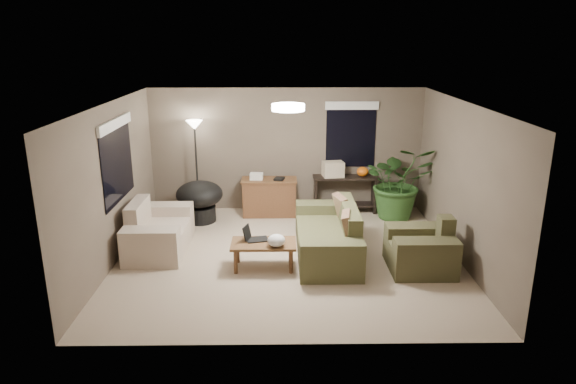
{
  "coord_description": "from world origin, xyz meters",
  "views": [
    {
      "loc": [
        -0.11,
        -7.74,
        3.46
      ],
      "look_at": [
        0.0,
        0.2,
        1.05
      ],
      "focal_mm": 32.0,
      "sensor_mm": 36.0,
      "label": 1
    }
  ],
  "objects_px": {
    "papasan_chair": "(200,198)",
    "houseplant": "(398,190)",
    "console_table": "(345,191)",
    "floor_lamp": "(195,136)",
    "coffee_table": "(264,246)",
    "desk": "(269,197)",
    "cat_scratching_post": "(428,241)",
    "main_sofa": "(329,238)",
    "armchair": "(421,251)",
    "loveseat": "(158,233)"
  },
  "relations": [
    {
      "from": "desk",
      "to": "cat_scratching_post",
      "type": "xyz_separation_m",
      "value": [
        2.67,
        -1.93,
        -0.16
      ]
    },
    {
      "from": "main_sofa",
      "to": "houseplant",
      "type": "distance_m",
      "value": 2.36
    },
    {
      "from": "armchair",
      "to": "cat_scratching_post",
      "type": "distance_m",
      "value": 0.67
    },
    {
      "from": "armchair",
      "to": "cat_scratching_post",
      "type": "relative_size",
      "value": 2.0
    },
    {
      "from": "loveseat",
      "to": "cat_scratching_post",
      "type": "height_order",
      "value": "loveseat"
    },
    {
      "from": "coffee_table",
      "to": "houseplant",
      "type": "relative_size",
      "value": 0.67
    },
    {
      "from": "console_table",
      "to": "floor_lamp",
      "type": "relative_size",
      "value": 0.68
    },
    {
      "from": "console_table",
      "to": "houseplant",
      "type": "height_order",
      "value": "houseplant"
    },
    {
      "from": "armchair",
      "to": "papasan_chair",
      "type": "height_order",
      "value": "armchair"
    },
    {
      "from": "floor_lamp",
      "to": "cat_scratching_post",
      "type": "relative_size",
      "value": 3.82
    },
    {
      "from": "console_table",
      "to": "coffee_table",
      "type": "bearing_deg",
      "value": -120.56
    },
    {
      "from": "houseplant",
      "to": "loveseat",
      "type": "bearing_deg",
      "value": -160.6
    },
    {
      "from": "papasan_chair",
      "to": "cat_scratching_post",
      "type": "height_order",
      "value": "papasan_chair"
    },
    {
      "from": "papasan_chair",
      "to": "floor_lamp",
      "type": "relative_size",
      "value": 0.58
    },
    {
      "from": "desk",
      "to": "houseplant",
      "type": "distance_m",
      "value": 2.56
    },
    {
      "from": "console_table",
      "to": "houseplant",
      "type": "xyz_separation_m",
      "value": [
        1.01,
        -0.37,
        0.14
      ]
    },
    {
      "from": "console_table",
      "to": "loveseat",
      "type": "bearing_deg",
      "value": -150.42
    },
    {
      "from": "papasan_chair",
      "to": "armchair",
      "type": "bearing_deg",
      "value": -30.48
    },
    {
      "from": "floor_lamp",
      "to": "cat_scratching_post",
      "type": "distance_m",
      "value": 4.78
    },
    {
      "from": "loveseat",
      "to": "main_sofa",
      "type": "bearing_deg",
      "value": -4.83
    },
    {
      "from": "main_sofa",
      "to": "cat_scratching_post",
      "type": "height_order",
      "value": "main_sofa"
    },
    {
      "from": "armchair",
      "to": "houseplant",
      "type": "bearing_deg",
      "value": 86.39
    },
    {
      "from": "main_sofa",
      "to": "desk",
      "type": "xyz_separation_m",
      "value": [
        -1.03,
        1.97,
        0.08
      ]
    },
    {
      "from": "coffee_table",
      "to": "console_table",
      "type": "relative_size",
      "value": 0.77
    },
    {
      "from": "main_sofa",
      "to": "papasan_chair",
      "type": "relative_size",
      "value": 1.99
    },
    {
      "from": "floor_lamp",
      "to": "papasan_chair",
      "type": "bearing_deg",
      "value": -76.94
    },
    {
      "from": "main_sofa",
      "to": "armchair",
      "type": "height_order",
      "value": "same"
    },
    {
      "from": "desk",
      "to": "houseplant",
      "type": "height_order",
      "value": "houseplant"
    },
    {
      "from": "main_sofa",
      "to": "console_table",
      "type": "distance_m",
      "value": 2.23
    },
    {
      "from": "main_sofa",
      "to": "armchair",
      "type": "bearing_deg",
      "value": -22.5
    },
    {
      "from": "armchair",
      "to": "console_table",
      "type": "bearing_deg",
      "value": 107.48
    },
    {
      "from": "main_sofa",
      "to": "console_table",
      "type": "bearing_deg",
      "value": 76.74
    },
    {
      "from": "coffee_table",
      "to": "console_table",
      "type": "bearing_deg",
      "value": 59.44
    },
    {
      "from": "cat_scratching_post",
      "to": "coffee_table",
      "type": "bearing_deg",
      "value": -168.68
    },
    {
      "from": "main_sofa",
      "to": "cat_scratching_post",
      "type": "relative_size",
      "value": 4.4
    },
    {
      "from": "houseplant",
      "to": "cat_scratching_post",
      "type": "distance_m",
      "value": 1.79
    },
    {
      "from": "armchair",
      "to": "desk",
      "type": "relative_size",
      "value": 0.91
    },
    {
      "from": "coffee_table",
      "to": "houseplant",
      "type": "xyz_separation_m",
      "value": [
        2.58,
        2.29,
        0.22
      ]
    },
    {
      "from": "armchair",
      "to": "houseplant",
      "type": "xyz_separation_m",
      "value": [
        0.15,
        2.35,
        0.28
      ]
    },
    {
      "from": "desk",
      "to": "console_table",
      "type": "bearing_deg",
      "value": 6.92
    },
    {
      "from": "loveseat",
      "to": "floor_lamp",
      "type": "distance_m",
      "value": 2.27
    },
    {
      "from": "houseplant",
      "to": "papasan_chair",
      "type": "bearing_deg",
      "value": -177.7
    },
    {
      "from": "cat_scratching_post",
      "to": "armchair",
      "type": "bearing_deg",
      "value": -114.19
    },
    {
      "from": "loveseat",
      "to": "armchair",
      "type": "relative_size",
      "value": 1.6
    },
    {
      "from": "console_table",
      "to": "floor_lamp",
      "type": "height_order",
      "value": "floor_lamp"
    },
    {
      "from": "papasan_chair",
      "to": "cat_scratching_post",
      "type": "xyz_separation_m",
      "value": [
        4.01,
        -1.59,
        -0.25
      ]
    },
    {
      "from": "coffee_table",
      "to": "floor_lamp",
      "type": "distance_m",
      "value": 3.17
    },
    {
      "from": "desk",
      "to": "papasan_chair",
      "type": "relative_size",
      "value": 1.0
    },
    {
      "from": "console_table",
      "to": "armchair",
      "type": "bearing_deg",
      "value": -72.52
    },
    {
      "from": "papasan_chair",
      "to": "houseplant",
      "type": "height_order",
      "value": "houseplant"
    }
  ]
}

